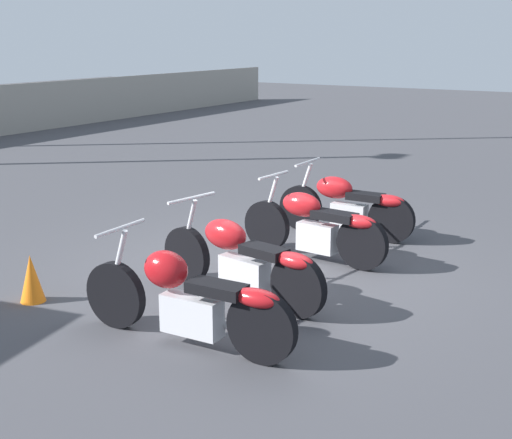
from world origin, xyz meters
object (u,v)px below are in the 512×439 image
motorcycle_slot_2 (315,226)px  motorcycle_slot_1 (241,260)px  motorcycle_slot_3 (347,206)px  traffic_cone_near (32,278)px  motorcycle_slot_0 (188,299)px

motorcycle_slot_2 → motorcycle_slot_1: bearing=-176.8°
motorcycle_slot_1 → motorcycle_slot_3: same height
motorcycle_slot_3 → traffic_cone_near: (-4.04, 1.75, -0.18)m
motorcycle_slot_3 → traffic_cone_near: 4.40m
motorcycle_slot_0 → motorcycle_slot_2: (2.85, 0.18, 0.00)m
motorcycle_slot_2 → traffic_cone_near: (-2.84, 1.87, -0.18)m
motorcycle_slot_0 → motorcycle_slot_2: 2.85m
motorcycle_slot_2 → traffic_cone_near: motorcycle_slot_2 is taller
motorcycle_slot_0 → traffic_cone_near: bearing=87.7°
motorcycle_slot_0 → motorcycle_slot_3: motorcycle_slot_0 is taller
motorcycle_slot_2 → motorcycle_slot_3: bearing=10.4°
motorcycle_slot_0 → traffic_cone_near: motorcycle_slot_0 is taller
motorcycle_slot_1 → motorcycle_slot_3: size_ratio=1.10×
motorcycle_slot_2 → traffic_cone_near: bearing=151.3°
motorcycle_slot_0 → motorcycle_slot_2: size_ratio=1.10×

